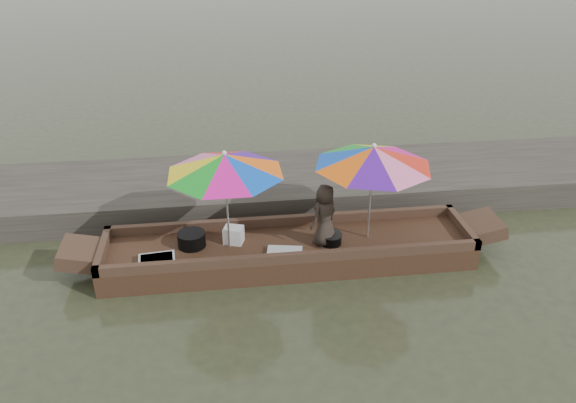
{
  "coord_description": "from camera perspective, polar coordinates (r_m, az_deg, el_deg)",
  "views": [
    {
      "loc": [
        -0.95,
        -7.25,
        4.85
      ],
      "look_at": [
        0.0,
        0.1,
        1.0
      ],
      "focal_mm": 35.0,
      "sensor_mm": 36.0,
      "label": 1
    }
  ],
  "objects": [
    {
      "name": "vendor",
      "position": [
        8.34,
        3.74,
        -1.37
      ],
      "size": [
        0.57,
        0.54,
        0.98
      ],
      "primitive_type": "imported",
      "rotation": [
        0.0,
        0.0,
        3.77
      ],
      "color": "#2B241D",
      "rests_on": "boat_hull"
    },
    {
      "name": "umbrella_stern",
      "position": [
        8.44,
        8.4,
        0.94
      ],
      "size": [
        1.94,
        1.94,
        1.55
      ],
      "primitive_type": null,
      "rotation": [
        0.0,
        0.0,
        0.12
      ],
      "color": "#E51490",
      "rests_on": "boat_hull"
    },
    {
      "name": "dock",
      "position": [
        10.55,
        -1.46,
        1.61
      ],
      "size": [
        22.0,
        2.2,
        0.5
      ],
      "primitive_type": "cube",
      "color": "#2D2B26",
      "rests_on": "ground"
    },
    {
      "name": "boat_hull",
      "position": [
        8.68,
        0.09,
        -5.14
      ],
      "size": [
        5.62,
        1.2,
        0.35
      ],
      "primitive_type": "cube",
      "color": "black",
      "rests_on": "water"
    },
    {
      "name": "tray_crayfish",
      "position": [
        8.29,
        -13.17,
        -5.9
      ],
      "size": [
        0.55,
        0.4,
        0.09
      ],
      "primitive_type": "cube",
      "rotation": [
        0.0,
        0.0,
        0.1
      ],
      "color": "silver",
      "rests_on": "boat_hull"
    },
    {
      "name": "supply_bag",
      "position": [
        8.56,
        -5.54,
        -3.4
      ],
      "size": [
        0.34,
        0.3,
        0.26
      ],
      "primitive_type": "cube",
      "rotation": [
        0.0,
        0.0,
        -0.32
      ],
      "color": "silver",
      "rests_on": "boat_hull"
    },
    {
      "name": "umbrella_bow",
      "position": [
        8.15,
        -6.22,
        0.08
      ],
      "size": [
        2.24,
        2.24,
        1.55
      ],
      "primitive_type": null,
      "rotation": [
        0.0,
        0.0,
        0.39
      ],
      "color": "#4A14A5",
      "rests_on": "boat_hull"
    },
    {
      "name": "cooking_pot",
      "position": [
        8.57,
        -9.77,
        -3.81
      ],
      "size": [
        0.42,
        0.42,
        0.22
      ],
      "primitive_type": "cylinder",
      "color": "black",
      "rests_on": "boat_hull"
    },
    {
      "name": "tray_scallop",
      "position": [
        8.26,
        -0.36,
        -5.31
      ],
      "size": [
        0.57,
        0.44,
        0.06
      ],
      "primitive_type": "cube",
      "rotation": [
        0.0,
        0.0,
        -0.19
      ],
      "color": "silver",
      "rests_on": "boat_hull"
    },
    {
      "name": "water",
      "position": [
        8.77,
        0.08,
        -6.1
      ],
      "size": [
        80.0,
        80.0,
        0.0
      ],
      "primitive_type": "plane",
      "color": "#2C3322",
      "rests_on": "ground"
    },
    {
      "name": "charcoal_grill",
      "position": [
        8.55,
        4.39,
        -3.82
      ],
      "size": [
        0.32,
        0.32,
        0.15
      ],
      "primitive_type": "cylinder",
      "color": "black",
      "rests_on": "boat_hull"
    }
  ]
}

